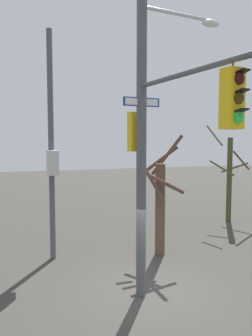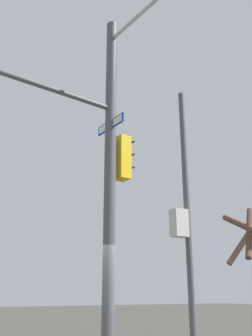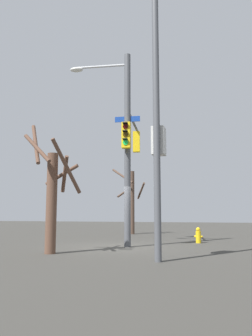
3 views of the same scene
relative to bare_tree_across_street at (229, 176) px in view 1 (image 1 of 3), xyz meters
name	(u,v)px [view 1 (image 1 of 3)]	position (x,y,z in m)	size (l,w,h in m)	color
ground_plane	(149,292)	(-7.36, -6.43, -2.47)	(80.00, 80.00, 0.00)	#3A3934
main_signal_pole_assembly	(155,128)	(-7.46, -7.02, 2.25)	(3.18, 5.33, 8.40)	#4C4F54
secondary_pole_assembly	(52,152)	(-9.65, -2.81, 1.51)	(0.39, 0.70, 8.32)	#4C4F54
bare_tree_across_street	(229,176)	(0.00, 0.00, 0.00)	(2.16, 2.06, 5.22)	#464426
bare_tree_corner	(159,200)	(-5.73, -3.56, -0.37)	(1.91, 1.74, 4.62)	brown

